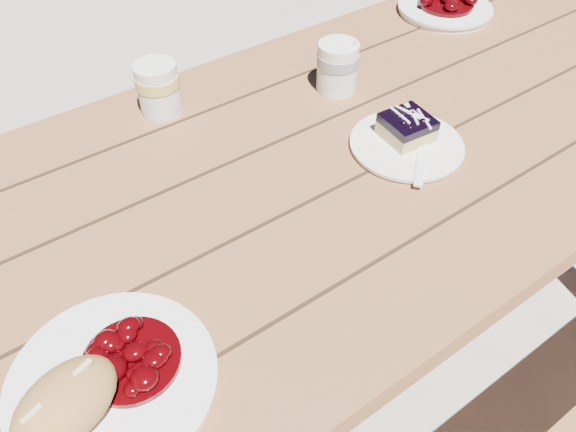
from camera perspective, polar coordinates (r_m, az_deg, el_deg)
ground at (r=1.58m, az=0.87°, el=-16.05°), size 60.00×60.00×0.00m
picnic_table at (r=1.10m, az=1.20°, el=-1.31°), size 2.00×1.55×0.75m
main_plate at (r=0.75m, az=-17.35°, el=-15.74°), size 0.25×0.25×0.02m
goulash_stew at (r=0.73m, az=-15.82°, el=-13.29°), size 0.12×0.12×0.04m
bread_roll at (r=0.70m, az=-21.67°, el=-17.25°), size 0.15×0.12×0.07m
dessert_plate at (r=1.05m, az=11.93°, el=7.03°), size 0.20×0.20×0.01m
blueberry_cake at (r=1.04m, az=11.98°, el=8.83°), size 0.09×0.09×0.05m
fork_dessert at (r=1.00m, az=13.35°, el=5.33°), size 0.14×0.12×0.00m
coffee_cup at (r=1.16m, az=5.04°, el=14.83°), size 0.08×0.08×0.10m
second_plate at (r=1.53m, az=15.63°, el=19.57°), size 0.22×0.22×0.02m
second_cup at (r=1.12m, az=-13.02°, el=12.51°), size 0.08×0.08×0.10m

